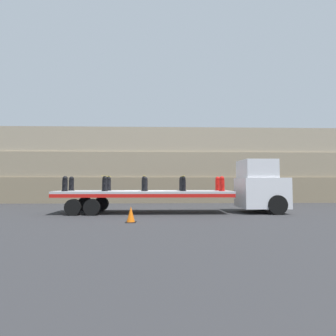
% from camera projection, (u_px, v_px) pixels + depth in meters
% --- Properties ---
extents(ground_plane, '(120.00, 120.00, 0.00)m').
position_uv_depth(ground_plane, '(145.00, 213.00, 15.60)').
color(ground_plane, '#2D2D30').
extents(rock_cliff, '(60.00, 3.30, 6.75)m').
position_uv_depth(rock_cliff, '(150.00, 166.00, 24.47)').
color(rock_cliff, '#84755B').
rests_on(rock_cliff, ground_plane).
extents(truck_cab, '(2.64, 2.59, 3.17)m').
position_uv_depth(truck_cab, '(262.00, 187.00, 15.90)').
color(truck_cab, silver).
rests_on(truck_cab, ground_plane).
extents(flatbed_trailer, '(10.28, 2.61, 1.31)m').
position_uv_depth(flatbed_trailer, '(133.00, 195.00, 15.64)').
color(flatbed_trailer, '#B2B2B7').
rests_on(flatbed_trailer, ground_plane).
extents(fire_hydrant_black_near_0, '(0.37, 0.53, 0.87)m').
position_uv_depth(fire_hydrant_black_near_0, '(65.00, 184.00, 15.01)').
color(fire_hydrant_black_near_0, black).
rests_on(fire_hydrant_black_near_0, flatbed_trailer).
extents(fire_hydrant_black_far_0, '(0.37, 0.53, 0.87)m').
position_uv_depth(fire_hydrant_black_far_0, '(71.00, 184.00, 16.11)').
color(fire_hydrant_black_far_0, black).
rests_on(fire_hydrant_black_far_0, flatbed_trailer).
extents(fire_hydrant_black_near_1, '(0.37, 0.53, 0.87)m').
position_uv_depth(fire_hydrant_black_near_1, '(105.00, 184.00, 15.08)').
color(fire_hydrant_black_near_1, black).
rests_on(fire_hydrant_black_near_1, flatbed_trailer).
extents(fire_hydrant_black_far_1, '(0.37, 0.53, 0.87)m').
position_uv_depth(fire_hydrant_black_far_1, '(108.00, 184.00, 16.18)').
color(fire_hydrant_black_far_1, black).
rests_on(fire_hydrant_black_far_1, flatbed_trailer).
extents(fire_hydrant_black_near_2, '(0.37, 0.53, 0.87)m').
position_uv_depth(fire_hydrant_black_near_2, '(144.00, 184.00, 15.15)').
color(fire_hydrant_black_near_2, black).
rests_on(fire_hydrant_black_near_2, flatbed_trailer).
extents(fire_hydrant_black_far_2, '(0.37, 0.53, 0.87)m').
position_uv_depth(fire_hydrant_black_far_2, '(145.00, 184.00, 16.25)').
color(fire_hydrant_black_far_2, black).
rests_on(fire_hydrant_black_far_2, flatbed_trailer).
extents(fire_hydrant_black_near_3, '(0.37, 0.53, 0.87)m').
position_uv_depth(fire_hydrant_black_near_3, '(183.00, 184.00, 15.22)').
color(fire_hydrant_black_near_3, black).
rests_on(fire_hydrant_black_near_3, flatbed_trailer).
extents(fire_hydrant_black_far_3, '(0.37, 0.53, 0.87)m').
position_uv_depth(fire_hydrant_black_far_3, '(182.00, 184.00, 16.32)').
color(fire_hydrant_black_far_3, black).
rests_on(fire_hydrant_black_far_3, flatbed_trailer).
extents(fire_hydrant_red_near_4, '(0.37, 0.53, 0.87)m').
position_uv_depth(fire_hydrant_red_near_4, '(222.00, 184.00, 15.29)').
color(fire_hydrant_red_near_4, red).
rests_on(fire_hydrant_red_near_4, flatbed_trailer).
extents(fire_hydrant_red_far_4, '(0.37, 0.53, 0.87)m').
position_uv_depth(fire_hydrant_red_far_4, '(218.00, 184.00, 16.39)').
color(fire_hydrant_red_far_4, red).
rests_on(fire_hydrant_red_far_4, flatbed_trailer).
extents(cargo_strap_rear, '(0.05, 2.71, 0.01)m').
position_uv_depth(cargo_strap_rear, '(107.00, 176.00, 15.65)').
color(cargo_strap_rear, yellow).
rests_on(cargo_strap_rear, fire_hydrant_black_near_1).
extents(cargo_strap_middle, '(0.05, 2.71, 0.01)m').
position_uv_depth(cargo_strap_middle, '(145.00, 176.00, 15.72)').
color(cargo_strap_middle, yellow).
rests_on(cargo_strap_middle, fire_hydrant_black_near_2).
extents(cargo_strap_front, '(0.05, 2.71, 0.01)m').
position_uv_depth(cargo_strap_front, '(182.00, 176.00, 15.79)').
color(cargo_strap_front, yellow).
rests_on(cargo_strap_front, fire_hydrant_black_near_3).
extents(traffic_cone, '(0.48, 0.48, 0.72)m').
position_uv_depth(traffic_cone, '(131.00, 214.00, 11.95)').
color(traffic_cone, black).
rests_on(traffic_cone, ground_plane).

